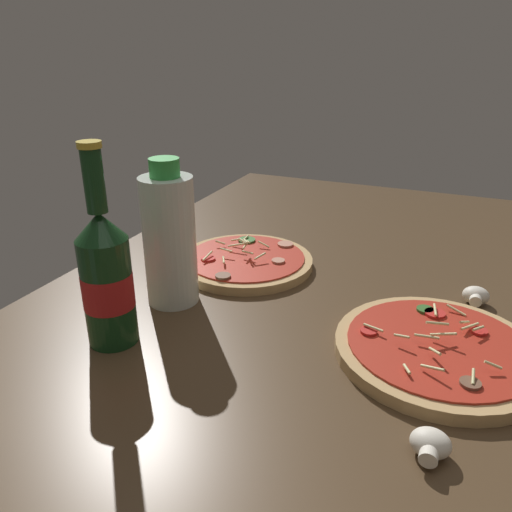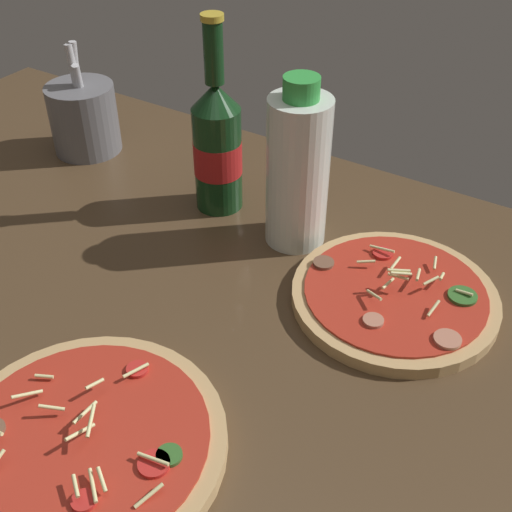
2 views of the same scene
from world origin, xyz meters
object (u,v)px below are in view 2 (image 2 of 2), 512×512
object	(u,v)px
pizza_near	(85,444)
oil_bottle	(298,170)
pizza_far	(395,296)
utensil_crock	(84,117)
beer_bottle	(217,145)

from	to	relation	value
pizza_near	oil_bottle	size ratio (longest dim) A/B	1.18
pizza_near	pizza_far	world-z (taller)	pizza_far
pizza_far	utensil_crock	xyz separation A→B (cm)	(-58.09, 8.61, 4.80)
beer_bottle	oil_bottle	size ratio (longest dim) A/B	1.20
utensil_crock	oil_bottle	bearing A→B (deg)	-4.74
pizza_far	beer_bottle	distance (cm)	31.93
pizza_near	utensil_crock	size ratio (longest dim) A/B	1.50
pizza_near	pizza_far	bearing A→B (deg)	64.98
beer_bottle	utensil_crock	bearing A→B (deg)	175.66
oil_bottle	utensil_crock	world-z (taller)	oil_bottle
beer_bottle	utensil_crock	size ratio (longest dim) A/B	1.53
pizza_near	beer_bottle	distance (cm)	44.65
pizza_far	utensil_crock	bearing A→B (deg)	171.57
pizza_near	oil_bottle	bearing A→B (deg)	90.31
pizza_near	beer_bottle	xyz separation A→B (cm)	(-13.60, 41.62, 8.73)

